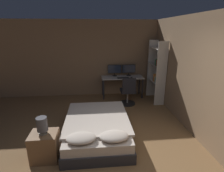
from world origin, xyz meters
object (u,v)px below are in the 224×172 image
(bedside_lamp, at_px, (42,124))
(monitor_left, at_px, (115,70))
(desk, at_px, (122,80))
(office_chair, at_px, (128,93))
(bed, at_px, (97,128))
(monitor_right, at_px, (129,69))
(keyboard, at_px, (123,78))
(computer_mouse, at_px, (131,77))
(bookshelf, at_px, (157,70))
(nightstand, at_px, (45,146))

(bedside_lamp, distance_m, monitor_left, 3.71)
(bedside_lamp, xyz_separation_m, desk, (1.95, 3.11, -0.08))
(desk, xyz_separation_m, office_chair, (0.07, -0.75, -0.26))
(bed, bearing_deg, desk, 69.09)
(desk, bearing_deg, office_chair, -84.66)
(desk, bearing_deg, monitor_right, 34.86)
(keyboard, relative_size, computer_mouse, 5.79)
(bed, relative_size, keyboard, 4.84)
(computer_mouse, height_order, bookshelf, bookshelf)
(monitor_right, distance_m, office_chair, 1.12)
(office_chair, height_order, bookshelf, bookshelf)
(monitor_left, xyz_separation_m, bookshelf, (1.34, -0.72, 0.11))
(bedside_lamp, bearing_deg, desk, 57.98)
(desk, bearing_deg, computer_mouse, -31.28)
(monitor_left, xyz_separation_m, keyboard, (0.26, -0.36, -0.23))
(bedside_lamp, height_order, bookshelf, bookshelf)
(bed, bearing_deg, bedside_lamp, -148.44)
(bedside_lamp, xyz_separation_m, computer_mouse, (2.24, 2.93, 0.03))
(bedside_lamp, height_order, computer_mouse, bedside_lamp)
(bedside_lamp, height_order, keyboard, bedside_lamp)
(bed, distance_m, monitor_left, 2.87)
(bed, xyz_separation_m, monitor_left, (0.70, 2.68, 0.75))
(monitor_left, distance_m, keyboard, 0.50)
(monitor_left, height_order, monitor_right, same)
(bedside_lamp, height_order, monitor_right, monitor_right)
(nightstand, distance_m, desk, 3.69)
(bed, relative_size, bedside_lamp, 6.07)
(office_chair, bearing_deg, monitor_right, 78.39)
(nightstand, relative_size, monitor_right, 1.10)
(bedside_lamp, relative_size, keyboard, 0.80)
(monitor_left, bearing_deg, office_chair, -70.42)
(desk, height_order, computer_mouse, computer_mouse)
(bed, bearing_deg, monitor_right, 65.62)
(bed, relative_size, bookshelf, 0.97)
(keyboard, xyz_separation_m, office_chair, (0.07, -0.57, -0.36))
(bed, height_order, office_chair, office_chair)
(desk, height_order, keyboard, keyboard)
(monitor_right, relative_size, keyboard, 1.22)
(nightstand, bearing_deg, monitor_right, 56.18)
(keyboard, bearing_deg, monitor_left, 125.93)
(desk, relative_size, monitor_right, 3.01)
(bedside_lamp, distance_m, monitor_right, 3.97)
(desk, height_order, office_chair, office_chair)
(office_chair, bearing_deg, bookshelf, 11.70)
(office_chair, bearing_deg, desk, 95.34)
(nightstand, distance_m, computer_mouse, 3.72)
(desk, xyz_separation_m, monitor_right, (0.26, 0.18, 0.33))
(nightstand, distance_m, bookshelf, 4.05)
(computer_mouse, height_order, office_chair, office_chair)
(desk, xyz_separation_m, bookshelf, (1.08, -0.54, 0.45))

